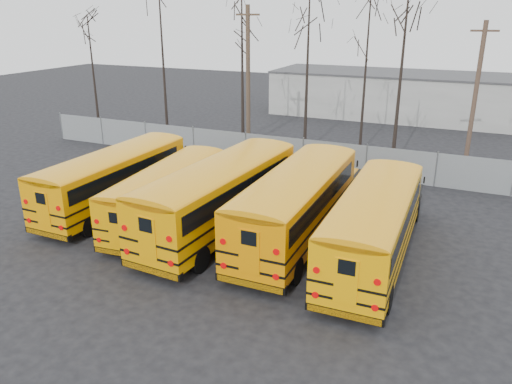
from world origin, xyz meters
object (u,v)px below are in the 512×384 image
at_px(utility_pole_left, 248,76).
at_px(utility_pole_right, 475,96).
at_px(bus_c, 223,190).
at_px(bus_d, 299,198).
at_px(bus_e, 375,219).
at_px(bus_b, 170,189).
at_px(bus_a, 117,174).

relative_size(utility_pole_left, utility_pole_right, 1.10).
relative_size(bus_c, bus_d, 1.03).
xyz_separation_m(bus_c, bus_e, (6.87, -0.21, -0.14)).
bearing_deg(bus_c, bus_b, -174.28).
distance_m(bus_c, bus_d, 3.46).
bearing_deg(bus_e, utility_pole_right, 78.38).
bearing_deg(bus_d, bus_a, -179.80).
bearing_deg(bus_a, utility_pole_left, 87.91).
distance_m(bus_a, bus_b, 3.54).
bearing_deg(utility_pole_right, bus_b, -140.40).
xyz_separation_m(bus_b, bus_d, (6.20, 0.59, 0.27)).
distance_m(bus_e, utility_pole_right, 15.66).
bearing_deg(utility_pole_right, bus_a, -148.44).
bearing_deg(bus_b, utility_pole_right, 45.50).
distance_m(bus_c, bus_e, 6.88).
bearing_deg(bus_c, utility_pole_right, 60.77).
bearing_deg(utility_pole_right, bus_c, -133.70).
height_order(bus_a, utility_pole_left, utility_pole_left).
height_order(utility_pole_left, utility_pole_right, utility_pole_left).
bearing_deg(bus_e, utility_pole_left, 128.82).
height_order(bus_b, bus_c, bus_c).
distance_m(bus_b, bus_c, 2.80).
bearing_deg(bus_b, bus_a, 166.84).
height_order(bus_c, bus_d, bus_c).
bearing_deg(bus_c, bus_d, 12.20).
height_order(bus_a, bus_b, bus_a).
relative_size(bus_a, bus_d, 0.93).
bearing_deg(bus_a, bus_e, -1.94).
bearing_deg(bus_c, utility_pole_left, 114.51).
bearing_deg(bus_d, bus_b, -174.78).
bearing_deg(utility_pole_right, bus_e, -111.29).
height_order(bus_b, utility_pole_left, utility_pole_left).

